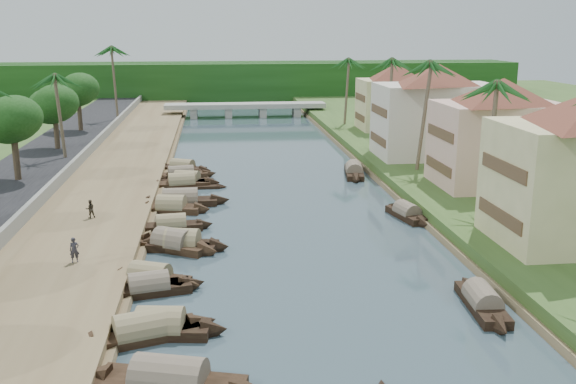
{
  "coord_description": "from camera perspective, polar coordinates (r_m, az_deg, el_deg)",
  "views": [
    {
      "loc": [
        -5.61,
        -40.68,
        15.19
      ],
      "look_at": [
        0.35,
        10.42,
        2.0
      ],
      "focal_mm": 40.0,
      "sensor_mm": 36.0,
      "label": 1
    }
  ],
  "objects": [
    {
      "name": "sampan_9",
      "position": [
        57.35,
        -9.53,
        -0.75
      ],
      "size": [
        8.92,
        2.01,
        2.25
      ],
      "rotation": [
        0.0,
        0.0,
        0.01
      ],
      "color": "black",
      "rests_on": "ground"
    },
    {
      "name": "ground",
      "position": [
        43.78,
        1.13,
        -5.92
      ],
      "size": [
        220.0,
        220.0,
        0.0
      ],
      "primitive_type": "plane",
      "color": "#364851",
      "rests_on": "ground"
    },
    {
      "name": "bridge",
      "position": [
        113.62,
        -3.81,
        7.54
      ],
      "size": [
        28.0,
        4.0,
        2.4
      ],
      "color": "gray",
      "rests_on": "ground"
    },
    {
      "name": "sampan_4",
      "position": [
        40.23,
        -12.15,
        -7.52
      ],
      "size": [
        6.88,
        4.11,
        1.99
      ],
      "rotation": [
        0.0,
        0.0,
        -0.41
      ],
      "color": "black",
      "rests_on": "ground"
    },
    {
      "name": "sampan_0",
      "position": [
        29.14,
        -10.5,
        -16.34
      ],
      "size": [
        9.26,
        4.32,
        2.37
      ],
      "rotation": [
        0.0,
        0.0,
        -0.29
      ],
      "color": "black",
      "rests_on": "ground"
    },
    {
      "name": "palm_1",
      "position": [
        52.36,
        17.98,
        8.93
      ],
      "size": [
        3.2,
        3.2,
        11.43
      ],
      "color": "brown",
      "rests_on": "ground"
    },
    {
      "name": "palm_7",
      "position": [
        96.19,
        5.23,
        11.5
      ],
      "size": [
        3.2,
        3.2,
        11.04
      ],
      "color": "brown",
      "rests_on": "ground"
    },
    {
      "name": "sampan_5",
      "position": [
        45.91,
        -9.36,
        -4.59
      ],
      "size": [
        7.07,
        3.16,
        2.2
      ],
      "rotation": [
        0.0,
        0.0,
        -0.22
      ],
      "color": "black",
      "rests_on": "ground"
    },
    {
      "name": "sampan_2",
      "position": [
        33.66,
        -12.84,
        -12.05
      ],
      "size": [
        8.07,
        3.93,
        2.11
      ],
      "rotation": [
        0.0,
        0.0,
        0.31
      ],
      "color": "black",
      "rests_on": "ground"
    },
    {
      "name": "tree_6",
      "position": [
        78.66,
        15.64,
        7.03
      ],
      "size": [
        4.02,
        4.02,
        6.4
      ],
      "color": "#4E3E2C",
      "rests_on": "ground"
    },
    {
      "name": "sampan_3",
      "position": [
        38.9,
        -12.25,
        -8.3
      ],
      "size": [
        6.96,
        2.8,
        1.89
      ],
      "rotation": [
        0.0,
        0.0,
        0.21
      ],
      "color": "black",
      "rests_on": "ground"
    },
    {
      "name": "sampan_1",
      "position": [
        33.97,
        -11.26,
        -11.7
      ],
      "size": [
        7.22,
        2.59,
        2.12
      ],
      "rotation": [
        0.0,
        0.0,
        -0.14
      ],
      "color": "black",
      "rests_on": "ground"
    },
    {
      "name": "canoe_2",
      "position": [
        63.05,
        -7.91,
        0.39
      ],
      "size": [
        5.53,
        0.82,
        0.8
      ],
      "rotation": [
        0.0,
        0.0,
        0.0
      ],
      "color": "black",
      "rests_on": "ground"
    },
    {
      "name": "tree_5",
      "position": [
        93.43,
        -18.18,
        8.56
      ],
      "size": [
        5.18,
        5.18,
        7.68
      ],
      "color": "#4E3E2C",
      "rests_on": "ground"
    },
    {
      "name": "sampan_12",
      "position": [
        67.62,
        -9.49,
        1.55
      ],
      "size": [
        7.71,
        2.47,
        1.86
      ],
      "rotation": [
        0.0,
        0.0,
        0.15
      ],
      "color": "black",
      "rests_on": "ground"
    },
    {
      "name": "sampan_15",
      "position": [
        53.59,
        10.52,
        -1.88
      ],
      "size": [
        2.79,
        6.78,
        1.84
      ],
      "rotation": [
        0.0,
        0.0,
        1.79
      ],
      "color": "black",
      "rests_on": "ground"
    },
    {
      "name": "sampan_8",
      "position": [
        55.28,
        -10.32,
        -1.36
      ],
      "size": [
        7.07,
        2.95,
        2.15
      ],
      "rotation": [
        0.0,
        0.0,
        -0.2
      ],
      "color": "black",
      "rests_on": "ground"
    },
    {
      "name": "tree_3",
      "position": [
        64.36,
        -23.32,
        5.84
      ],
      "size": [
        4.94,
        4.94,
        7.66
      ],
      "color": "#4E3E2C",
      "rests_on": "ground"
    },
    {
      "name": "palm_3",
      "position": [
        80.36,
        9.14,
        11.34
      ],
      "size": [
        3.2,
        3.2,
        11.77
      ],
      "color": "brown",
      "rests_on": "ground"
    },
    {
      "name": "person_near",
      "position": [
        42.73,
        -18.46,
        -4.91
      ],
      "size": [
        0.68,
        0.54,
        1.63
      ],
      "primitive_type": "imported",
      "rotation": [
        0.0,
        0.0,
        0.28
      ],
      "color": "#2A2830",
      "rests_on": "left_bank"
    },
    {
      "name": "sampan_13",
      "position": [
        70.7,
        -9.36,
        2.12
      ],
      "size": [
        7.05,
        4.36,
        1.98
      ],
      "rotation": [
        0.0,
        0.0,
        -0.44
      ],
      "color": "black",
      "rests_on": "ground"
    },
    {
      "name": "palm_2",
      "position": [
        65.25,
        11.99,
        10.94
      ],
      "size": [
        3.2,
        3.2,
        12.23
      ],
      "color": "brown",
      "rests_on": "ground"
    },
    {
      "name": "sampan_14",
      "position": [
        37.74,
        16.88,
        -9.34
      ],
      "size": [
        2.06,
        7.82,
        1.92
      ],
      "rotation": [
        0.0,
        0.0,
        1.49
      ],
      "color": "black",
      "rests_on": "ground"
    },
    {
      "name": "palm_8",
      "position": [
        103.11,
        -15.3,
        12.13
      ],
      "size": [
        3.2,
        3.2,
        12.47
      ],
      "color": "brown",
      "rests_on": "ground"
    },
    {
      "name": "building_distant",
      "position": [
        92.77,
        9.51,
        8.42
      ],
      "size": [
        12.62,
        12.62,
        9.2
      ],
      "color": "beige",
      "rests_on": "right_bank"
    },
    {
      "name": "sampan_10",
      "position": [
        63.72,
        -9.43,
        0.77
      ],
      "size": [
        7.65,
        2.48,
        2.09
      ],
      "rotation": [
        0.0,
        0.0,
        0.12
      ],
      "color": "black",
      "rests_on": "ground"
    },
    {
      "name": "canoe_1",
      "position": [
        39.62,
        -11.88,
        -8.33
      ],
      "size": [
        5.7,
        1.21,
        0.92
      ],
      "rotation": [
        0.0,
        0.0,
        0.05
      ],
      "color": "black",
      "rests_on": "ground"
    },
    {
      "name": "road",
      "position": [
        65.18,
        -23.31,
        0.34
      ],
      "size": [
        8.0,
        180.0,
        1.4
      ],
      "primitive_type": "cube",
      "color": "black",
      "rests_on": "ground"
    },
    {
      "name": "sampan_11",
      "position": [
        64.73,
        -8.96,
        1.0
      ],
      "size": [
        7.13,
        3.39,
        2.04
      ],
      "rotation": [
        0.0,
        0.0,
        -0.28
      ],
      "color": "black",
      "rests_on": "ground"
    },
    {
      "name": "right_bank",
      "position": [
        67.09,
        15.05,
        1.32
      ],
      "size": [
        16.0,
        180.0,
        1.2
      ],
      "primitive_type": "cube",
      "color": "#334E1F",
      "rests_on": "ground"
    },
    {
      "name": "left_bank",
      "position": [
        63.31,
        -15.9,
        0.31
      ],
      "size": [
        10.0,
        180.0,
        0.8
      ],
      "primitive_type": "cube",
      "color": "brown",
      "rests_on": "ground"
    },
    {
      "name": "treeline",
      "position": [
        141.23,
        -4.42,
        9.79
      ],
      "size": [
        120.0,
        14.0,
        8.0
      ],
      "color": "#13380F",
      "rests_on": "ground"
    },
    {
      "name": "building_far",
      "position": [
        73.48,
        13.07,
        7.13
      ],
      "size": [
        15.59,
        15.59,
        10.2
      ],
      "color": "beige",
      "rests_on": "right_bank"
    },
    {
      "name": "person_far",
      "position": [
        52.23,
        -17.18,
        -1.44
      ],
      "size": [
        0.86,
        0.77,
        1.45
      ],
      "primitive_type": "imported",
      "rotation": [
        0.0,
        0.0,
        3.52
      ],
      "color": "#322C23",
      "rests_on": "left_bank"
    },
    {
      "name": "sampan_16",
      "position": [
        68.46,
        5.89,
        1.84
      ],
      "size": [
        2.81,
        8.61,
        2.08
      ],
      "rotation": [
        0.0,
        0.0,
        1.42
      ],
      "color": "black",
      "rests_on": "ground"
    },
    {
      "name": "tree_4",
      "position": [
        79.9,
        -20.08,
        7.27
      ],
      "size": [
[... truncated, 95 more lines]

